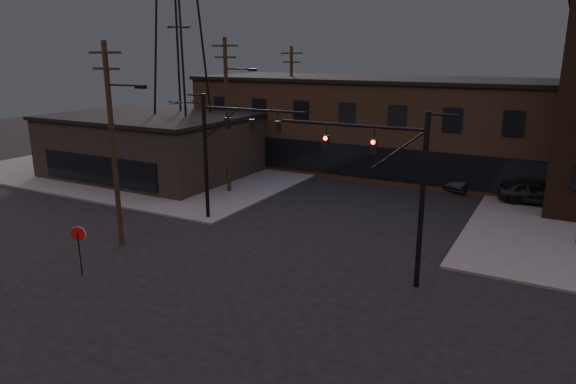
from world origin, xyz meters
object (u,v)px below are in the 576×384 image
(traffic_signal_far, at_px, (222,144))
(car_crossing, at_px, (469,179))
(traffic_signal_near, at_px, (398,179))
(stop_sign, at_px, (78,239))
(parked_car_lot_a, at_px, (534,193))

(traffic_signal_far, distance_m, car_crossing, 20.57)
(car_crossing, bearing_deg, traffic_signal_near, -71.79)
(stop_sign, distance_m, parked_car_lot_a, 29.63)
(traffic_signal_near, bearing_deg, car_crossing, 89.58)
(traffic_signal_near, xyz_separation_m, parked_car_lot_a, (4.95, 16.80, -3.99))
(parked_car_lot_a, xyz_separation_m, car_crossing, (-4.81, 2.71, -0.12))
(traffic_signal_near, xyz_separation_m, stop_sign, (-13.36, -6.49, -3.09))
(traffic_signal_near, xyz_separation_m, traffic_signal_far, (-12.07, 3.50, 0.08))
(traffic_signal_far, height_order, car_crossing, traffic_signal_far)
(parked_car_lot_a, distance_m, car_crossing, 5.52)
(traffic_signal_far, xyz_separation_m, car_crossing, (12.22, 16.01, -4.20))
(traffic_signal_near, bearing_deg, traffic_signal_far, 163.83)
(stop_sign, height_order, car_crossing, stop_sign)
(traffic_signal_far, distance_m, stop_sign, 10.55)
(stop_sign, relative_size, car_crossing, 0.50)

